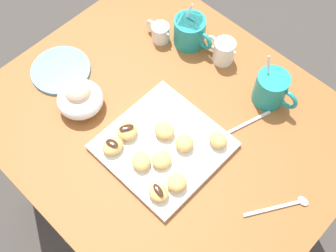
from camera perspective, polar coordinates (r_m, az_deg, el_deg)
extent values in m
plane|color=#423D38|center=(1.76, 0.01, -11.02)|extent=(8.00, 8.00, 0.00)
cube|color=#935628|center=(1.13, 0.01, 0.22)|extent=(0.93, 0.78, 0.04)
cube|color=#935628|center=(1.55, -19.54, -4.91)|extent=(0.07, 0.07, 0.67)
cube|color=#935628|center=(1.72, -2.09, 9.33)|extent=(0.07, 0.07, 0.67)
cube|color=#935628|center=(1.52, 20.10, -7.88)|extent=(0.07, 0.07, 0.67)
cube|color=white|center=(1.07, -0.61, -2.71)|extent=(0.28, 0.28, 0.02)
cylinder|color=teal|center=(1.24, 2.92, 12.62)|extent=(0.09, 0.09, 0.09)
torus|color=teal|center=(1.21, 4.89, 11.38)|extent=(0.06, 0.01, 0.06)
cylinder|color=#331E11|center=(1.21, 3.00, 13.81)|extent=(0.08, 0.08, 0.01)
cylinder|color=silver|center=(1.22, 2.35, 14.13)|extent=(0.03, 0.03, 0.11)
cylinder|color=teal|center=(1.14, 13.67, 4.93)|extent=(0.09, 0.09, 0.09)
torus|color=teal|center=(1.13, 15.81, 3.49)|extent=(0.06, 0.01, 0.06)
cylinder|color=#331E11|center=(1.11, 14.11, 6.12)|extent=(0.07, 0.07, 0.01)
cylinder|color=silver|center=(1.12, 13.37, 6.49)|extent=(0.04, 0.02, 0.12)
cylinder|color=white|center=(1.21, 7.56, 9.93)|extent=(0.06, 0.06, 0.07)
cone|color=white|center=(1.18, 8.77, 9.97)|extent=(0.02, 0.02, 0.02)
torus|color=white|center=(1.22, 6.13, 11.08)|extent=(0.05, 0.01, 0.05)
cylinder|color=white|center=(1.19, 7.72, 10.85)|extent=(0.05, 0.05, 0.01)
ellipsoid|color=white|center=(1.13, -11.77, 3.55)|extent=(0.12, 0.12, 0.07)
sphere|color=beige|center=(1.11, -11.99, 4.21)|extent=(0.07, 0.07, 0.07)
ellipsoid|color=green|center=(1.09, -11.73, 4.40)|extent=(0.03, 0.03, 0.01)
cylinder|color=white|center=(1.26, -1.02, 12.45)|extent=(0.05, 0.05, 0.05)
cone|color=white|center=(1.23, -0.19, 12.40)|extent=(0.02, 0.02, 0.02)
torus|color=white|center=(1.27, -2.21, 13.36)|extent=(0.04, 0.01, 0.04)
cylinder|color=#381E11|center=(1.24, -1.03, 13.12)|extent=(0.04, 0.04, 0.01)
cylinder|color=#66A8DB|center=(1.24, -14.28, 7.32)|extent=(0.17, 0.17, 0.01)
cube|color=silver|center=(1.04, 14.01, -10.75)|extent=(0.09, 0.13, 0.00)
ellipsoid|color=silver|center=(1.06, 17.77, -9.62)|extent=(0.03, 0.02, 0.01)
cube|color=silver|center=(1.12, 10.53, 0.31)|extent=(0.05, 0.15, 0.00)
ellipsoid|color=silver|center=(1.10, 7.32, -1.29)|extent=(0.03, 0.02, 0.01)
ellipsoid|color=#E5B260|center=(1.07, -5.56, -0.70)|extent=(0.06, 0.06, 0.03)
ellipsoid|color=#381E11|center=(1.05, -5.64, -0.24)|extent=(0.03, 0.04, 0.00)
ellipsoid|color=#E5B260|center=(1.03, -0.89, -4.59)|extent=(0.06, 0.06, 0.03)
ellipsoid|color=#E5B260|center=(1.04, 2.22, -2.33)|extent=(0.07, 0.07, 0.03)
ellipsoid|color=#E5B260|center=(1.06, -0.51, -0.59)|extent=(0.06, 0.05, 0.03)
ellipsoid|color=#E5B260|center=(0.99, -1.30, -9.00)|extent=(0.05, 0.05, 0.03)
ellipsoid|color=#381E11|center=(0.98, -1.32, -8.67)|extent=(0.04, 0.02, 0.00)
ellipsoid|color=#E5B260|center=(1.03, -3.66, -4.77)|extent=(0.07, 0.07, 0.03)
ellipsoid|color=#E5B260|center=(1.06, 6.77, -1.92)|extent=(0.05, 0.05, 0.03)
ellipsoid|color=#E5B260|center=(1.00, 1.21, -7.70)|extent=(0.06, 0.06, 0.03)
ellipsoid|color=#E5B260|center=(1.05, -7.48, -2.73)|extent=(0.05, 0.06, 0.03)
ellipsoid|color=#381E11|center=(1.04, -7.58, -2.32)|extent=(0.04, 0.03, 0.00)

